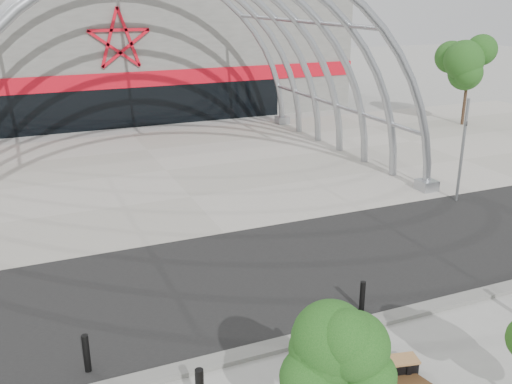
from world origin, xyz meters
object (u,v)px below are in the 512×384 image
street_tree_0 (340,364)px  bollard_2 (301,345)px  signal_pole (462,149)px  bench_1 (376,370)px

street_tree_0 → bollard_2: bearing=73.0°
street_tree_0 → bollard_2: 3.96m
signal_pole → bollard_2: (-11.31, -7.45, -1.81)m
signal_pole → bollard_2: bearing=-146.6°
signal_pole → bollard_2: signal_pole is taller
signal_pole → street_tree_0: (-12.31, -10.75, 0.14)m
signal_pole → street_tree_0: 16.35m
bench_1 → bollard_2: size_ratio=2.15×
signal_pole → bollard_2: 13.66m
bench_1 → bollard_2: 1.80m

